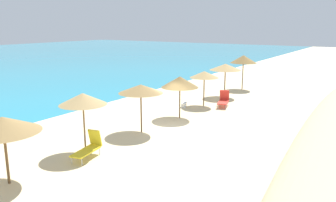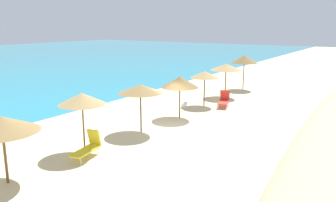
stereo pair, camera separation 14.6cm
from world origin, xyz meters
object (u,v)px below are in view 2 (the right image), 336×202
at_px(beach_umbrella_4, 180,82).
at_px(beach_umbrella_3, 140,89).
at_px(beach_umbrella_7, 244,59).
at_px(cooler_box, 184,105).
at_px(beach_umbrella_6, 226,67).
at_px(lounge_chair_2, 88,147).
at_px(beach_umbrella_2, 82,99).
at_px(beach_umbrella_5, 205,75).
at_px(beach_umbrella_1, 2,124).
at_px(lounge_chair_1, 224,100).

bearing_deg(beach_umbrella_4, beach_umbrella_3, 176.32).
bearing_deg(beach_umbrella_7, cooler_box, 173.92).
xyz_separation_m(beach_umbrella_3, beach_umbrella_7, (14.88, 0.04, 0.31)).
bearing_deg(beach_umbrella_4, beach_umbrella_6, 1.78).
xyz_separation_m(beach_umbrella_3, cooler_box, (6.16, 0.96, -2.21)).
xyz_separation_m(beach_umbrella_4, beach_umbrella_7, (11.28, 0.27, 0.42)).
relative_size(beach_umbrella_7, cooler_box, 5.25).
height_order(beach_umbrella_3, lounge_chair_2, beach_umbrella_3).
distance_m(beach_umbrella_2, beach_umbrella_5, 11.09).
relative_size(beach_umbrella_6, cooler_box, 4.60).
xyz_separation_m(beach_umbrella_1, lounge_chair_1, (15.31, -1.65, -1.78)).
distance_m(beach_umbrella_2, beach_umbrella_7, 18.66).
height_order(lounge_chair_1, cooler_box, lounge_chair_1).
bearing_deg(beach_umbrella_1, cooler_box, 2.51).
height_order(beach_umbrella_2, beach_umbrella_7, beach_umbrella_7).
height_order(beach_umbrella_7, lounge_chair_1, beach_umbrella_7).
relative_size(beach_umbrella_1, beach_umbrella_3, 1.00).
bearing_deg(beach_umbrella_7, beach_umbrella_1, 179.15).
bearing_deg(beach_umbrella_3, cooler_box, 8.88).
height_order(beach_umbrella_1, beach_umbrella_3, beach_umbrella_3).
distance_m(beach_umbrella_4, beach_umbrella_7, 11.30).
bearing_deg(beach_umbrella_3, beach_umbrella_7, 0.14).
distance_m(beach_umbrella_1, beach_umbrella_6, 18.39).
xyz_separation_m(lounge_chair_1, lounge_chair_2, (-11.94, 1.02, 0.01)).
xyz_separation_m(beach_umbrella_2, beach_umbrella_6, (14.69, -0.29, -0.09)).
xyz_separation_m(beach_umbrella_4, lounge_chair_1, (4.24, -1.06, -1.80)).
height_order(beach_umbrella_1, cooler_box, beach_umbrella_1).
relative_size(beach_umbrella_3, beach_umbrella_5, 1.05).
height_order(lounge_chair_2, cooler_box, lounge_chair_2).
height_order(beach_umbrella_3, cooler_box, beach_umbrella_3).
bearing_deg(cooler_box, beach_umbrella_4, -155.12).
xyz_separation_m(beach_umbrella_3, lounge_chair_2, (-4.11, -0.27, -1.90)).
xyz_separation_m(beach_umbrella_3, lounge_chair_1, (7.83, -1.29, -1.91)).
distance_m(beach_umbrella_1, lounge_chair_2, 3.85).
bearing_deg(lounge_chair_1, beach_umbrella_5, 5.53).
distance_m(lounge_chair_1, lounge_chair_2, 11.99).
relative_size(beach_umbrella_5, lounge_chair_2, 1.46).
distance_m(beach_umbrella_2, lounge_chair_2, 2.12).
bearing_deg(beach_umbrella_1, beach_umbrella_5, -1.40).
distance_m(beach_umbrella_1, cooler_box, 13.81).
relative_size(beach_umbrella_6, lounge_chair_2, 1.56).
xyz_separation_m(beach_umbrella_5, lounge_chair_1, (0.53, -1.29, -1.78)).
xyz_separation_m(beach_umbrella_6, cooler_box, (-4.74, 0.97, -2.24)).
relative_size(lounge_chair_1, cooler_box, 2.86).
bearing_deg(cooler_box, beach_umbrella_1, -177.49).
distance_m(beach_umbrella_4, beach_umbrella_6, 7.32).
bearing_deg(beach_umbrella_7, beach_umbrella_5, -179.77).
relative_size(beach_umbrella_3, lounge_chair_2, 1.53).
bearing_deg(lounge_chair_2, lounge_chair_1, -106.24).
relative_size(beach_umbrella_6, beach_umbrella_7, 0.88).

